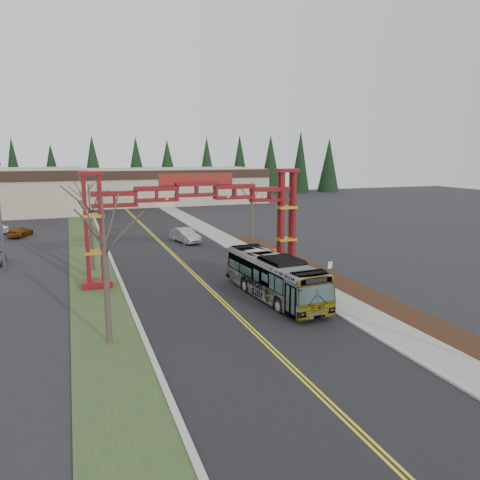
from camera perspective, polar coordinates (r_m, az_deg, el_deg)
name	(u,v)px	position (r m, az deg, el deg)	size (l,w,h in m)	color
ground	(297,373)	(23.06, 6.93, -15.78)	(200.00, 200.00, 0.00)	black
road	(179,260)	(45.54, -7.42, -2.47)	(12.00, 110.00, 0.02)	black
lane_line_left	(178,260)	(45.52, -7.57, -2.46)	(0.12, 100.00, 0.01)	yellow
lane_line_right	(180,260)	(45.57, -7.28, -2.44)	(0.12, 100.00, 0.01)	yellow
curb_right	(239,255)	(47.20, -0.12, -1.83)	(0.30, 110.00, 0.15)	#ACACA7
sidewalk_right	(252,254)	(47.70, 1.52, -1.70)	(2.60, 110.00, 0.14)	gray
landscape_strip	(359,292)	(36.00, 14.29, -6.14)	(2.60, 50.00, 0.12)	black
grass_median	(93,267)	(44.55, -17.53, -3.13)	(4.00, 110.00, 0.08)	#2F4723
curb_left	(114,265)	(44.65, -15.16, -2.93)	(0.30, 110.00, 0.15)	#ACACA7
gateway_arch	(197,206)	(37.82, -5.30, 4.11)	(18.20, 1.60, 8.90)	#590B10
retail_building_east	(168,185)	(100.45, -8.82, 6.61)	(38.00, 20.30, 7.00)	#B9A78D
conifer_treeline	(114,170)	(110.85, -15.10, 8.27)	(116.10, 5.60, 13.00)	black
transit_bus	(274,277)	(33.28, 4.13, -4.50)	(2.64, 11.30, 3.15)	#ACAFB4
silver_sedan	(185,235)	(54.46, -6.71, 0.57)	(1.75, 5.02, 1.65)	#A5A8AD
parked_car_mid_a	(20,232)	(64.01, -25.25, 0.93)	(1.75, 4.30, 1.25)	brown
bare_tree_median_near	(104,237)	(25.37, -16.25, 0.36)	(3.17, 3.17, 8.03)	#382D26
bare_tree_median_mid	(90,210)	(42.21, -17.83, 3.44)	(3.36, 3.36, 7.59)	#382D26
bare_tree_median_far	(84,192)	(57.06, -18.50, 5.58)	(3.13, 3.13, 7.90)	#382D26
bare_tree_right_far	(252,199)	(53.51, 1.50, 5.02)	(2.93, 2.93, 7.01)	#382D26
street_sign	(330,269)	(36.71, 10.91, -3.45)	(0.44, 0.18, 2.00)	#3F3F44
barrel_south	(299,265)	(41.26, 7.23, -3.10)	(0.56, 0.56, 1.04)	red
barrel_mid	(291,260)	(43.61, 6.28, -2.44)	(0.48, 0.48, 0.89)	red
barrel_north	(274,254)	(45.96, 4.17, -1.71)	(0.50, 0.50, 0.92)	red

